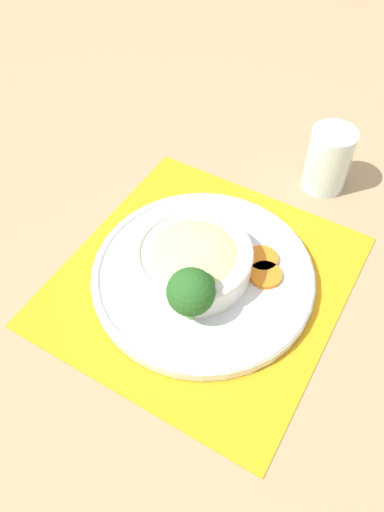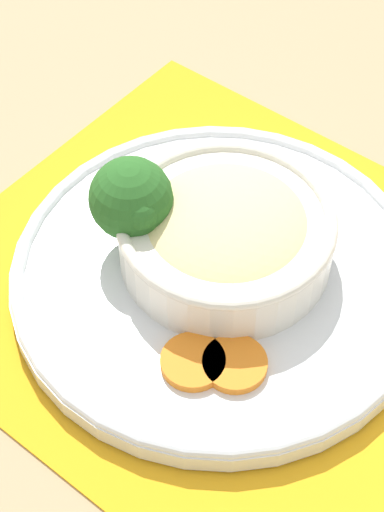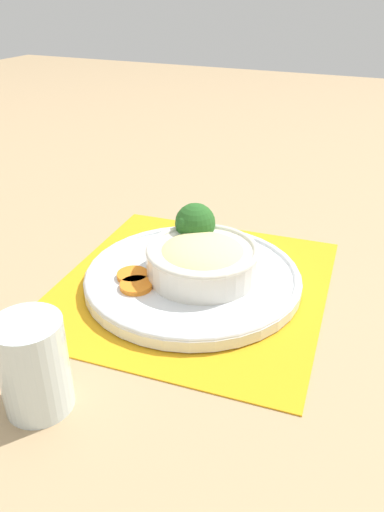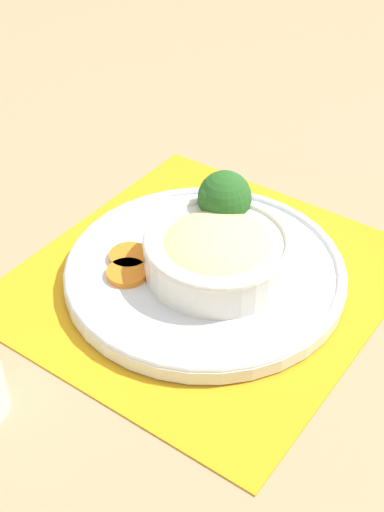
# 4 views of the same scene
# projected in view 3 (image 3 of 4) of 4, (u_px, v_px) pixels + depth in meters

# --- Properties ---
(ground_plane) EXTENTS (4.00, 4.00, 0.00)m
(ground_plane) POSITION_uv_depth(u_px,v_px,m) (193.00, 286.00, 0.75)
(ground_plane) COLOR tan
(placemat) EXTENTS (0.44, 0.42, 0.00)m
(placemat) POSITION_uv_depth(u_px,v_px,m) (193.00, 284.00, 0.74)
(placemat) COLOR orange
(placemat) RESTS_ON ground_plane
(plate) EXTENTS (0.32, 0.32, 0.02)m
(plate) POSITION_uv_depth(u_px,v_px,m) (193.00, 277.00, 0.74)
(plate) COLOR silver
(plate) RESTS_ON placemat
(bowl) EXTENTS (0.16, 0.16, 0.05)m
(bowl) POSITION_uv_depth(u_px,v_px,m) (202.00, 258.00, 0.72)
(bowl) COLOR silver
(bowl) RESTS_ON plate
(broccoli_floret) EXTENTS (0.06, 0.06, 0.08)m
(broccoli_floret) POSITION_uv_depth(u_px,v_px,m) (195.00, 224.00, 0.77)
(broccoli_floret) COLOR #84AD5B
(broccoli_floret) RESTS_ON plate
(carrot_slice_near) EXTENTS (0.05, 0.05, 0.01)m
(carrot_slice_near) POSITION_uv_depth(u_px,v_px,m) (133.00, 275.00, 0.73)
(carrot_slice_near) COLOR orange
(carrot_slice_near) RESTS_ON plate
(carrot_slice_middle) EXTENTS (0.05, 0.05, 0.01)m
(carrot_slice_middle) POSITION_uv_depth(u_px,v_px,m) (136.00, 286.00, 0.70)
(carrot_slice_middle) COLOR orange
(carrot_slice_middle) RESTS_ON plate
(water_glass) EXTENTS (0.07, 0.07, 0.11)m
(water_glass) POSITION_uv_depth(u_px,v_px,m) (34.00, 370.00, 0.51)
(water_glass) COLOR silver
(water_glass) RESTS_ON ground_plane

